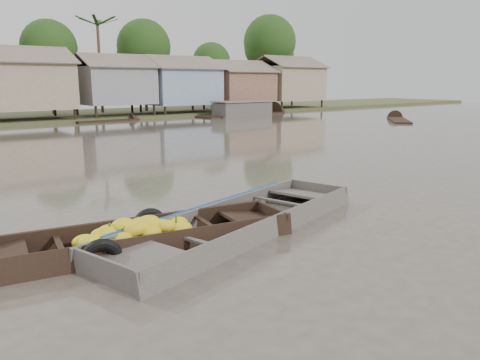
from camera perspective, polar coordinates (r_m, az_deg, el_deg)
ground at (r=9.38m, az=3.19°, el=-6.50°), size 120.00×120.00×0.00m
riverbank at (r=39.57m, az=-25.32°, el=11.03°), size 120.00×12.47×10.22m
banana_boat at (r=8.72m, az=-12.72°, el=-7.13°), size 5.93×2.34×0.78m
viewer_boat at (r=9.59m, az=-0.08°, el=-5.80°), size 6.94×3.42×0.54m
distant_boats at (r=38.03m, az=-2.76°, el=7.88°), size 49.41×15.86×1.38m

